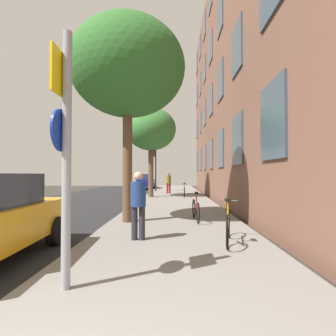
{
  "coord_description": "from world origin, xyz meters",
  "views": [
    {
      "loc": [
        1.08,
        -0.79,
        1.62
      ],
      "look_at": [
        0.8,
        10.32,
        1.88
      ],
      "focal_mm": 28.31,
      "sensor_mm": 36.0,
      "label": 1
    }
  ],
  "objects_px": {
    "bicycle_1": "(196,209)",
    "pedestrian_0": "(138,201)",
    "bicycle_2": "(184,191)",
    "tree_far": "(151,130)",
    "tree_near": "(128,69)",
    "traffic_light": "(155,161)",
    "bicycle_0": "(228,225)",
    "pedestrian_1": "(168,181)",
    "sign_post": "(65,142)",
    "car_1": "(146,181)"
  },
  "relations": [
    {
      "from": "tree_near",
      "to": "car_1",
      "type": "xyz_separation_m",
      "value": [
        -1.6,
        20.14,
        -4.14
      ]
    },
    {
      "from": "sign_post",
      "to": "pedestrian_0",
      "type": "bearing_deg",
      "value": 76.69
    },
    {
      "from": "sign_post",
      "to": "tree_far",
      "type": "bearing_deg",
      "value": 90.55
    },
    {
      "from": "sign_post",
      "to": "car_1",
      "type": "distance_m",
      "value": 25.1
    },
    {
      "from": "traffic_light",
      "to": "pedestrian_0",
      "type": "bearing_deg",
      "value": -86.84
    },
    {
      "from": "bicycle_1",
      "to": "bicycle_0",
      "type": "bearing_deg",
      "value": -79.87
    },
    {
      "from": "tree_near",
      "to": "sign_post",
      "type": "bearing_deg",
      "value": -89.44
    },
    {
      "from": "tree_near",
      "to": "traffic_light",
      "type": "bearing_deg",
      "value": 91.11
    },
    {
      "from": "traffic_light",
      "to": "pedestrian_1",
      "type": "relative_size",
      "value": 2.39
    },
    {
      "from": "sign_post",
      "to": "bicycle_1",
      "type": "xyz_separation_m",
      "value": [
        2.13,
        5.12,
        -1.56
      ]
    },
    {
      "from": "tree_far",
      "to": "pedestrian_0",
      "type": "bearing_deg",
      "value": -86.25
    },
    {
      "from": "bicycle_0",
      "to": "car_1",
      "type": "height_order",
      "value": "car_1"
    },
    {
      "from": "traffic_light",
      "to": "bicycle_1",
      "type": "distance_m",
      "value": 15.13
    },
    {
      "from": "traffic_light",
      "to": "bicycle_2",
      "type": "bearing_deg",
      "value": -67.06
    },
    {
      "from": "pedestrian_0",
      "to": "car_1",
      "type": "xyz_separation_m",
      "value": [
        -2.27,
        22.42,
        -0.17
      ]
    },
    {
      "from": "bicycle_2",
      "to": "pedestrian_0",
      "type": "distance_m",
      "value": 11.65
    },
    {
      "from": "tree_far",
      "to": "pedestrian_1",
      "type": "height_order",
      "value": "tree_far"
    },
    {
      "from": "traffic_light",
      "to": "pedestrian_0",
      "type": "relative_size",
      "value": 2.52
    },
    {
      "from": "traffic_light",
      "to": "tree_far",
      "type": "distance_m",
      "value": 6.12
    },
    {
      "from": "pedestrian_1",
      "to": "car_1",
      "type": "relative_size",
      "value": 0.4
    },
    {
      "from": "tree_near",
      "to": "pedestrian_1",
      "type": "distance_m",
      "value": 12.91
    },
    {
      "from": "tree_near",
      "to": "pedestrian_1",
      "type": "xyz_separation_m",
      "value": [
        1.01,
        12.26,
        -3.92
      ]
    },
    {
      "from": "traffic_light",
      "to": "pedestrian_1",
      "type": "bearing_deg",
      "value": -64.68
    },
    {
      "from": "bicycle_0",
      "to": "car_1",
      "type": "xyz_separation_m",
      "value": [
        -4.27,
        22.62,
        0.34
      ]
    },
    {
      "from": "sign_post",
      "to": "tree_far",
      "type": "relative_size",
      "value": 0.58
    },
    {
      "from": "pedestrian_0",
      "to": "pedestrian_1",
      "type": "height_order",
      "value": "pedestrian_1"
    },
    {
      "from": "sign_post",
      "to": "bicycle_2",
      "type": "distance_m",
      "value": 14.38
    },
    {
      "from": "sign_post",
      "to": "pedestrian_0",
      "type": "height_order",
      "value": "sign_post"
    },
    {
      "from": "pedestrian_0",
      "to": "bicycle_1",
      "type": "bearing_deg",
      "value": 59.07
    },
    {
      "from": "pedestrian_0",
      "to": "car_1",
      "type": "relative_size",
      "value": 0.38
    },
    {
      "from": "tree_far",
      "to": "car_1",
      "type": "distance_m",
      "value": 11.7
    },
    {
      "from": "bicycle_0",
      "to": "pedestrian_0",
      "type": "distance_m",
      "value": 2.07
    },
    {
      "from": "tree_far",
      "to": "traffic_light",
      "type": "bearing_deg",
      "value": 92.0
    },
    {
      "from": "sign_post",
      "to": "tree_near",
      "type": "height_order",
      "value": "tree_near"
    },
    {
      "from": "traffic_light",
      "to": "bicycle_0",
      "type": "relative_size",
      "value": 2.31
    },
    {
      "from": "tree_near",
      "to": "tree_far",
      "type": "height_order",
      "value": "tree_near"
    },
    {
      "from": "bicycle_1",
      "to": "bicycle_2",
      "type": "relative_size",
      "value": 1.02
    },
    {
      "from": "bicycle_1",
      "to": "pedestrian_0",
      "type": "bearing_deg",
      "value": -120.93
    },
    {
      "from": "bicycle_0",
      "to": "bicycle_1",
      "type": "xyz_separation_m",
      "value": [
        -0.49,
        2.73,
        -0.02
      ]
    },
    {
      "from": "sign_post",
      "to": "bicycle_2",
      "type": "relative_size",
      "value": 2.1
    },
    {
      "from": "bicycle_2",
      "to": "sign_post",
      "type": "bearing_deg",
      "value": -98.4
    },
    {
      "from": "bicycle_1",
      "to": "pedestrian_1",
      "type": "distance_m",
      "value": 12.08
    },
    {
      "from": "traffic_light",
      "to": "bicycle_0",
      "type": "distance_m",
      "value": 17.88
    },
    {
      "from": "pedestrian_0",
      "to": "pedestrian_1",
      "type": "xyz_separation_m",
      "value": [
        0.35,
        14.53,
        0.05
      ]
    },
    {
      "from": "bicycle_0",
      "to": "tree_far",
      "type": "bearing_deg",
      "value": 103.3
    },
    {
      "from": "car_1",
      "to": "pedestrian_1",
      "type": "bearing_deg",
      "value": -71.67
    },
    {
      "from": "tree_far",
      "to": "car_1",
      "type": "xyz_separation_m",
      "value": [
        -1.52,
        10.99,
        -3.73
      ]
    },
    {
      "from": "pedestrian_0",
      "to": "car_1",
      "type": "distance_m",
      "value": 22.53
    },
    {
      "from": "bicycle_0",
      "to": "bicycle_1",
      "type": "distance_m",
      "value": 2.77
    },
    {
      "from": "bicycle_0",
      "to": "pedestrian_0",
      "type": "bearing_deg",
      "value": 174.23
    }
  ]
}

